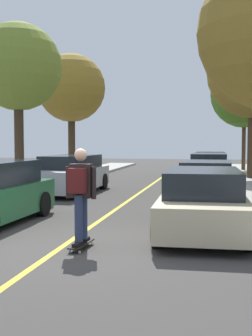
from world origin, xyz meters
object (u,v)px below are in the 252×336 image
skateboard (81,244)px  skateboarder (80,190)px  parked_car_right_farthest (210,163)px  street_tree_left_near (71,88)px  parked_car_right_nearest (203,202)px  parked_car_right_far (209,168)px  parked_car_right_near (207,180)px  parked_car_left_near (71,174)px  street_tree_left_nearest (18,68)px  street_tree_right_far (245,94)px

skateboard → skateboarder: size_ratio=0.49×
parked_car_right_farthest → street_tree_left_near: street_tree_left_near is taller
parked_car_right_nearest → skateboard: 2.93m
parked_car_right_farthest → skateboarder: skateboarder is taller
parked_car_right_far → parked_car_right_farthest: bearing=90.0°
parked_car_right_nearest → parked_car_right_near: bearing=90.0°
parked_car_left_near → parked_car_right_farthest: (5.07, 10.79, -0.06)m
skateboarder → skateboard: bearing=86.6°
parked_car_left_near → parked_car_right_nearest: (5.06, -6.35, -0.04)m
street_tree_left_nearest → skateboarder: size_ratio=3.63×
parked_car_right_near → street_tree_left_near: size_ratio=0.68×
parked_car_right_farthest → parked_car_right_nearest: bearing=-90.0°
street_tree_left_near → parked_car_right_nearest: bearing=-60.7°
parked_car_right_nearest → street_tree_right_far: 19.91m
parked_car_right_farthest → street_tree_right_far: street_tree_right_far is taller
street_tree_left_near → skateboarder: street_tree_left_near is taller
parked_car_right_far → skateboarder: skateboarder is taller
parked_car_right_farthest → street_tree_left_nearest: bearing=-123.2°
parked_car_right_near → skateboarder: skateboarder is taller
parked_car_right_far → street_tree_left_near: 8.22m
street_tree_left_nearest → street_tree_left_near: (0.00, 6.39, -0.05)m
street_tree_left_near → street_tree_right_far: street_tree_right_far is taller
parked_car_right_near → parked_car_right_farthest: (0.00, 11.55, 0.01)m
parked_car_right_near → street_tree_left_nearest: street_tree_left_nearest is taller
skateboard → parked_car_right_nearest: bearing=41.8°
parked_car_right_far → street_tree_left_near: street_tree_left_near is taller
parked_car_right_far → street_tree_right_far: size_ratio=0.62×
street_tree_left_nearest → skateboard: street_tree_left_nearest is taller
street_tree_right_far → parked_car_right_farthest: bearing=-132.7°
street_tree_right_far → skateboard: street_tree_right_far is taller
parked_car_right_near → parked_car_right_far: parked_car_right_far is taller
parked_car_right_near → skateboard: parked_car_right_near is taller
parked_car_right_nearest → parked_car_left_near: bearing=128.6°
skateboarder → parked_car_left_near: bearing=109.4°
street_tree_right_far → skateboarder: size_ratio=3.97×
parked_car_right_farthest → skateboarder: 19.21m
parked_car_right_farthest → street_tree_left_nearest: street_tree_left_nearest is taller
street_tree_left_nearest → street_tree_right_far: street_tree_right_far is taller
parked_car_right_farthest → street_tree_left_nearest: 13.61m
parked_car_right_nearest → parked_car_right_farthest: bearing=90.0°
street_tree_left_near → skateboard: 16.06m
parked_car_right_farthest → parked_car_right_near: bearing=-90.0°
street_tree_left_nearest → parked_car_right_near: bearing=-5.5°
parked_car_right_nearest → parked_car_right_far: size_ratio=1.03×
parked_car_left_near → parked_car_right_far: parked_car_left_near is taller
street_tree_left_nearest → street_tree_left_near: 6.39m
parked_car_right_far → street_tree_right_far: street_tree_right_far is taller
street_tree_left_nearest → skateboard: 10.64m
parked_car_right_near → parked_car_right_far: (0.00, 6.00, 0.04)m
parked_car_right_far → street_tree_right_far: (2.04, 7.76, 4.21)m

